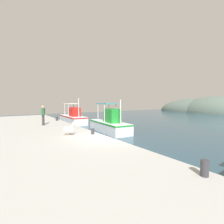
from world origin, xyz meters
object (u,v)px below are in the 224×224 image
object	(u,v)px
fishing_boat_nearest	(73,118)
mooring_bollard_nearest	(57,119)
fisherman_standing	(43,114)
fishing_boat_second	(110,124)
mooring_bollard_second	(93,131)
pelican	(69,129)
mooring_bollard_third	(205,168)

from	to	relation	value
fishing_boat_nearest	mooring_bollard_nearest	distance (m)	3.79
fisherman_standing	fishing_boat_second	bearing A→B (deg)	68.60
fishing_boat_second	mooring_bollard_second	world-z (taller)	fishing_boat_second
fishing_boat_nearest	pelican	size ratio (longest dim) A/B	6.71
pelican	mooring_bollard_third	bearing A→B (deg)	10.86
mooring_bollard_third	mooring_bollard_second	bearing A→B (deg)	-180.00
pelican	mooring_bollard_second	xyz separation A→B (m)	(0.40, 1.41, -0.22)
fisherman_standing	mooring_bollard_second	world-z (taller)	fisherman_standing
mooring_bollard_second	mooring_bollard_third	world-z (taller)	mooring_bollard_third
mooring_bollard_second	mooring_bollard_third	size ratio (longest dim) A/B	0.77
mooring_bollard_nearest	mooring_bollard_second	bearing A→B (deg)	-0.00
mooring_bollard_nearest	mooring_bollard_second	world-z (taller)	mooring_bollard_nearest
fishing_boat_nearest	fisherman_standing	world-z (taller)	fishing_boat_nearest
fishing_boat_second	mooring_bollard_third	world-z (taller)	fishing_boat_second
fishing_boat_second	pelican	xyz separation A→B (m)	(3.20, -4.95, 0.46)
fishing_boat_second	mooring_bollard_second	distance (m)	5.06
fishing_boat_nearest	mooring_bollard_nearest	size ratio (longest dim) A/B	14.89
fishing_boat_second	mooring_bollard_third	distance (m)	11.14
pelican	fishing_boat_nearest	bearing A→B (deg)	159.01
fishing_boat_second	mooring_bollard_nearest	bearing A→B (deg)	-144.21
fisherman_standing	mooring_bollard_second	xyz separation A→B (m)	(5.72, 1.88, -0.75)
pelican	mooring_bollard_nearest	xyz separation A→B (m)	(-8.11, 1.41, -0.20)
mooring_bollard_nearest	pelican	bearing A→B (deg)	-9.89
fishing_boat_nearest	mooring_bollard_nearest	bearing A→B (deg)	-45.76
fishing_boat_second	pelican	size ratio (longest dim) A/B	6.25
mooring_bollard_second	mooring_bollard_third	bearing A→B (deg)	0.00
fishing_boat_nearest	fishing_boat_second	distance (m)	7.60
mooring_bollard_second	pelican	bearing A→B (deg)	-105.97
mooring_bollard_second	mooring_bollard_third	xyz separation A→B (m)	(6.96, 0.00, 0.05)
fishing_boat_nearest	fisherman_standing	xyz separation A→B (m)	(5.43, -4.59, 1.02)
pelican	mooring_bollard_second	bearing A→B (deg)	74.03
mooring_bollard_nearest	mooring_bollard_second	xyz separation A→B (m)	(8.51, -0.00, -0.02)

